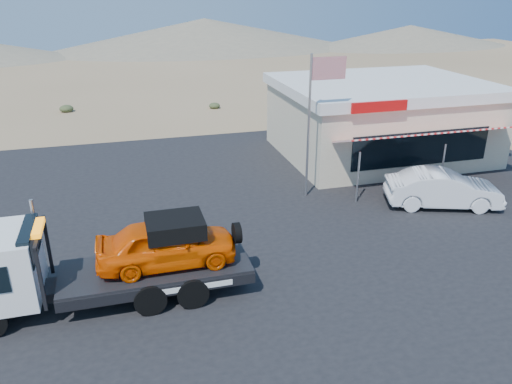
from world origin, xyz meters
TOP-DOWN VIEW (x-y plane):
  - ground at (0.00, 0.00)m, footprint 120.00×120.00m
  - asphalt_lot at (2.00, 3.00)m, footprint 32.00×24.00m
  - tow_truck at (-3.61, -1.19)m, footprint 7.77×2.31m
  - white_sedan at (9.70, 2.00)m, footprint 4.82×2.97m
  - jerky_store at (10.50, 8.97)m, footprint 10.40×9.97m
  - flagpole at (4.93, 4.50)m, footprint 1.55×0.10m
  - distant_hills at (-9.77, 55.14)m, footprint 126.00×48.00m

SIDE VIEW (x-z plane):
  - ground at x=0.00m, z-range 0.00..0.00m
  - asphalt_lot at x=2.00m, z-range 0.00..0.02m
  - white_sedan at x=9.70m, z-range 0.02..1.52m
  - tow_truck at x=-3.61m, z-range 0.10..2.70m
  - distant_hills at x=-9.77m, z-range -0.21..3.99m
  - jerky_store at x=10.50m, z-range 0.04..3.94m
  - flagpole at x=4.93m, z-range 0.76..6.76m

